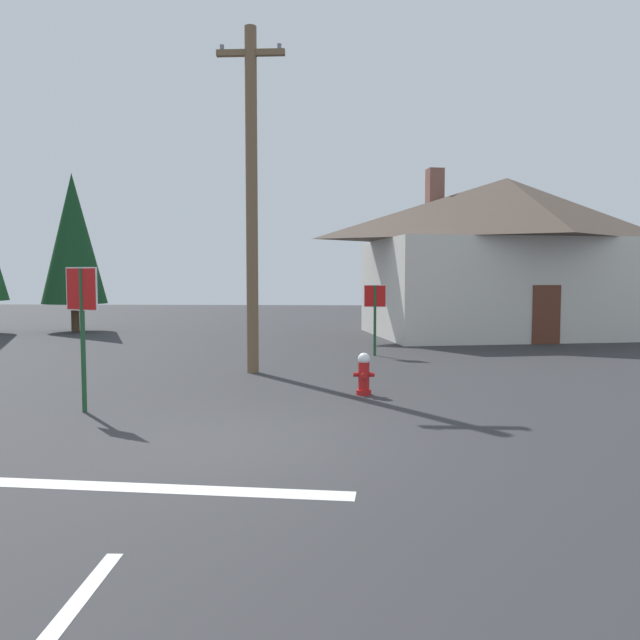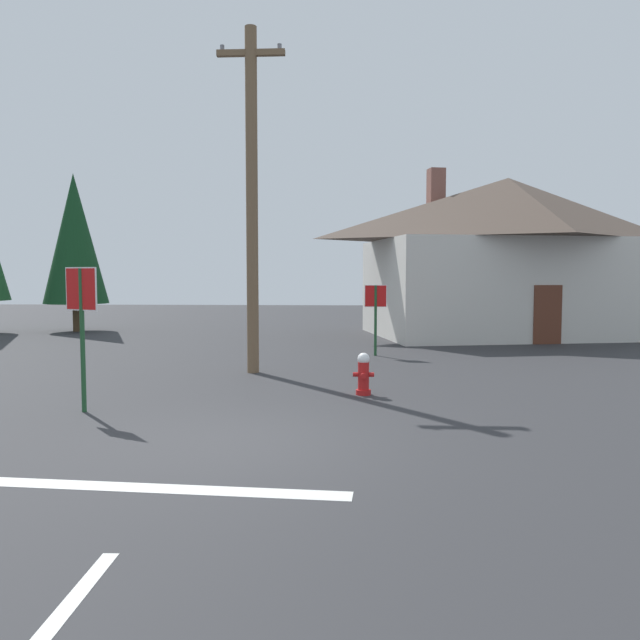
{
  "view_description": "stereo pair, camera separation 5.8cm",
  "coord_description": "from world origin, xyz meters",
  "px_view_note": "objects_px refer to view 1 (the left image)",
  "views": [
    {
      "loc": [
        1.54,
        -8.84,
        2.36
      ],
      "look_at": [
        0.82,
        5.29,
        1.34
      ],
      "focal_mm": 35.78,
      "sensor_mm": 36.0,
      "label": 1
    },
    {
      "loc": [
        1.6,
        -8.83,
        2.36
      ],
      "look_at": [
        0.82,
        5.29,
        1.34
      ],
      "focal_mm": 35.78,
      "sensor_mm": 36.0,
      "label": 2
    }
  ],
  "objects_px": {
    "fire_hydrant": "(364,374)",
    "pine_tree_mid_left": "(73,239)",
    "utility_pole": "(252,195)",
    "stop_sign_near": "(82,309)",
    "house": "(505,254)",
    "stop_sign_far": "(375,306)"
  },
  "relations": [
    {
      "from": "stop_sign_near",
      "to": "fire_hydrant",
      "type": "height_order",
      "value": "stop_sign_near"
    },
    {
      "from": "stop_sign_near",
      "to": "house",
      "type": "distance_m",
      "value": 17.91
    },
    {
      "from": "utility_pole",
      "to": "pine_tree_mid_left",
      "type": "relative_size",
      "value": 1.25
    },
    {
      "from": "stop_sign_near",
      "to": "pine_tree_mid_left",
      "type": "xyz_separation_m",
      "value": [
        -6.87,
        15.16,
        2.04
      ]
    },
    {
      "from": "stop_sign_near",
      "to": "utility_pole",
      "type": "xyz_separation_m",
      "value": [
        2.2,
        4.54,
        2.45
      ]
    },
    {
      "from": "stop_sign_far",
      "to": "pine_tree_mid_left",
      "type": "relative_size",
      "value": 0.32
    },
    {
      "from": "stop_sign_near",
      "to": "fire_hydrant",
      "type": "relative_size",
      "value": 2.99
    },
    {
      "from": "utility_pole",
      "to": "pine_tree_mid_left",
      "type": "bearing_deg",
      "value": 130.49
    },
    {
      "from": "fire_hydrant",
      "to": "pine_tree_mid_left",
      "type": "height_order",
      "value": "pine_tree_mid_left"
    },
    {
      "from": "stop_sign_near",
      "to": "stop_sign_far",
      "type": "distance_m",
      "value": 9.49
    },
    {
      "from": "fire_hydrant",
      "to": "utility_pole",
      "type": "bearing_deg",
      "value": 133.97
    },
    {
      "from": "utility_pole",
      "to": "pine_tree_mid_left",
      "type": "xyz_separation_m",
      "value": [
        -9.07,
        10.62,
        -0.41
      ]
    },
    {
      "from": "house",
      "to": "pine_tree_mid_left",
      "type": "height_order",
      "value": "house"
    },
    {
      "from": "stop_sign_far",
      "to": "pine_tree_mid_left",
      "type": "height_order",
      "value": "pine_tree_mid_left"
    },
    {
      "from": "stop_sign_near",
      "to": "pine_tree_mid_left",
      "type": "height_order",
      "value": "pine_tree_mid_left"
    },
    {
      "from": "stop_sign_near",
      "to": "house",
      "type": "xyz_separation_m",
      "value": [
        10.48,
        14.46,
        1.36
      ]
    },
    {
      "from": "house",
      "to": "stop_sign_near",
      "type": "bearing_deg",
      "value": -125.93
    },
    {
      "from": "fire_hydrant",
      "to": "pine_tree_mid_left",
      "type": "relative_size",
      "value": 0.13
    },
    {
      "from": "house",
      "to": "fire_hydrant",
      "type": "bearing_deg",
      "value": -114.15
    },
    {
      "from": "stop_sign_near",
      "to": "pine_tree_mid_left",
      "type": "distance_m",
      "value": 16.76
    },
    {
      "from": "house",
      "to": "stop_sign_far",
      "type": "bearing_deg",
      "value": -128.64
    },
    {
      "from": "utility_pole",
      "to": "pine_tree_mid_left",
      "type": "distance_m",
      "value": 13.97
    }
  ]
}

